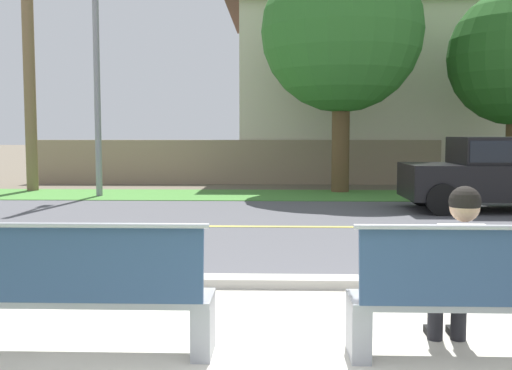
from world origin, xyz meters
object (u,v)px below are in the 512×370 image
streetlamp (98,22)px  car_black_far (509,170)px  bench_left (67,294)px  shade_tree_far_left (347,19)px  bench_right (500,298)px  seated_person_white (459,264)px

streetlamp → car_black_far: bearing=-16.7°
bench_left → shade_tree_far_left: (3.40, 12.52, 4.20)m
bench_right → streetlamp: (-6.12, 11.46, 3.96)m
bench_left → car_black_far: bearing=53.7°
shade_tree_far_left → streetlamp: bearing=-170.6°
bench_left → car_black_far: car_black_far is taller
bench_left → streetlamp: size_ratio=0.27×
streetlamp → bench_right: bearing=-61.9°
car_black_far → streetlamp: bearing=163.3°
car_black_far → shade_tree_far_left: size_ratio=0.60×
bench_right → car_black_far: size_ratio=0.49×
shade_tree_far_left → bench_right: bearing=-91.5°
streetlamp → shade_tree_far_left: size_ratio=1.09×
car_black_far → streetlamp: (-9.39, 2.82, 3.57)m
seated_person_white → bench_right: bearing=-36.1°
seated_person_white → car_black_far: car_black_far is taller
seated_person_white → streetlamp: bearing=117.5°
seated_person_white → car_black_far: bearing=67.4°
car_black_far → shade_tree_far_left: shade_tree_far_left is taller
bench_right → streetlamp: streetlamp is taller
streetlamp → shade_tree_far_left: streetlamp is taller
bench_left → shade_tree_far_left: 13.64m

